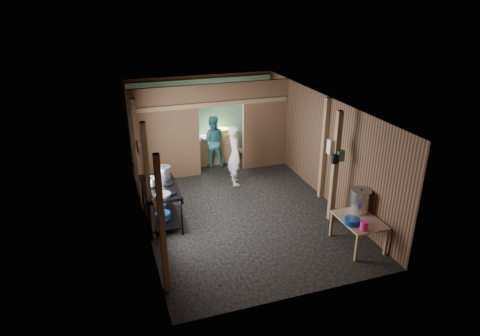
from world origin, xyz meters
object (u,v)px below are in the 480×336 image
object	(u,v)px
stock_pot	(360,201)
cook	(235,155)
yellow_tub	(223,132)
stove_pot_large	(164,173)
gas_range	(161,204)
pink_bucket	(364,226)
prep_table	(358,232)

from	to	relation	value
stock_pot	cook	xyz separation A→B (m)	(-1.66, 3.41, -0.02)
yellow_tub	cook	size ratio (longest dim) A/B	0.22
yellow_tub	stock_pot	bearing A→B (deg)	-73.35
stove_pot_large	cook	bearing A→B (deg)	27.97
stock_pot	stove_pot_large	bearing A→B (deg)	148.25
gas_range	pink_bucket	xyz separation A→B (m)	(3.55, -2.64, 0.25)
stock_pot	pink_bucket	size ratio (longest dim) A/B	2.75
stove_pot_large	cook	size ratio (longest dim) A/B	0.19
stock_pot	gas_range	bearing A→B (deg)	153.51
prep_table	cook	bearing A→B (deg)	111.54
prep_table	yellow_tub	xyz separation A→B (m)	(-1.33, 5.38, 0.65)
gas_range	stove_pot_large	xyz separation A→B (m)	(0.17, 0.36, 0.60)
gas_range	yellow_tub	size ratio (longest dim) A/B	4.15
stock_pot	pink_bucket	distance (m)	0.79
gas_range	stove_pot_large	distance (m)	0.72
gas_range	cook	distance (m)	2.70
yellow_tub	cook	world-z (taller)	cook
stock_pot	pink_bucket	xyz separation A→B (m)	(-0.35, -0.70, -0.14)
gas_range	prep_table	world-z (taller)	gas_range
gas_range	prep_table	size ratio (longest dim) A/B	1.48
stove_pot_large	stock_pot	xyz separation A→B (m)	(3.73, -2.31, -0.20)
pink_bucket	prep_table	bearing A→B (deg)	66.95
yellow_tub	stove_pot_large	bearing A→B (deg)	-128.73
pink_bucket	cook	distance (m)	4.31
yellow_tub	gas_range	bearing A→B (deg)	-127.34
prep_table	stove_pot_large	world-z (taller)	stove_pot_large
gas_range	prep_table	xyz separation A→B (m)	(3.71, -2.26, -0.15)
prep_table	yellow_tub	distance (m)	5.58
stove_pot_large	gas_range	bearing A→B (deg)	-115.02
gas_range	yellow_tub	world-z (taller)	yellow_tub
stove_pot_large	yellow_tub	bearing A→B (deg)	51.27
pink_bucket	gas_range	bearing A→B (deg)	143.36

